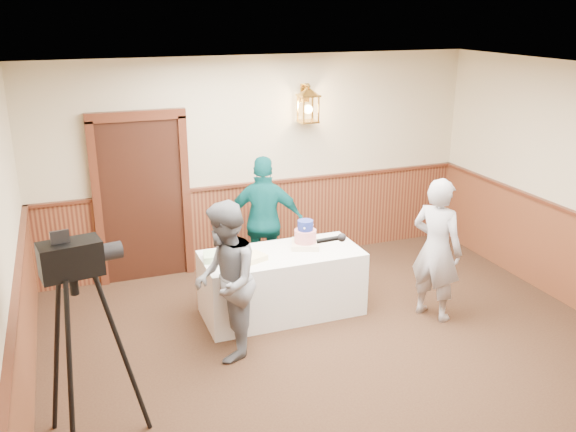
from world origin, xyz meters
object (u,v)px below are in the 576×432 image
display_table (282,283)px  baker (436,249)px  interviewer (225,281)px  tiered_cake (305,237)px  assistant_p (265,222)px  tv_camera_rig (84,361)px  sheet_cake_green (218,256)px  sheet_cake_yellow (252,258)px

display_table → baker: 1.78m
interviewer → tiered_cake: bearing=136.6°
display_table → assistant_p: assistant_p is taller
interviewer → tv_camera_rig: bearing=-40.2°
sheet_cake_green → tv_camera_rig: tv_camera_rig is taller
display_table → sheet_cake_yellow: sheet_cake_yellow is taller
interviewer → assistant_p: 1.74m
tiered_cake → interviewer: 1.34m
tv_camera_rig → baker: bearing=4.3°
interviewer → tv_camera_rig: 1.70m
sheet_cake_green → assistant_p: 1.12m
sheet_cake_yellow → baker: bearing=-16.4°
tiered_cake → tv_camera_rig: tv_camera_rig is taller
interviewer → tv_camera_rig: tv_camera_rig is taller
tiered_cake → baker: (1.27, -0.74, -0.06)m
assistant_p → tv_camera_rig: bearing=69.6°
display_table → tiered_cake: tiered_cake is taller
display_table → sheet_cake_yellow: 0.57m
sheet_cake_yellow → tv_camera_rig: bearing=-140.2°
interviewer → display_table: bearing=142.5°
assistant_p → sheet_cake_green: bearing=66.7°
assistant_p → tv_camera_rig: 3.36m
sheet_cake_green → tv_camera_rig: size_ratio=0.18×
tiered_cake → interviewer: (-1.14, -0.71, -0.07)m
baker → tv_camera_rig: size_ratio=0.92×
tiered_cake → sheet_cake_yellow: bearing=-166.8°
sheet_cake_yellow → baker: (1.97, -0.58, 0.04)m
sheet_cake_yellow → baker: 2.05m
display_table → tiered_cake: (0.31, 0.07, 0.50)m
sheet_cake_green → tiered_cake: bearing=0.4°
display_table → tv_camera_rig: size_ratio=1.01×
display_table → assistant_p: 0.96m
sheet_cake_green → baker: size_ratio=0.19×
assistant_p → display_table: bearing=106.9°
tv_camera_rig → interviewer: bearing=25.6°
display_table → tv_camera_rig: 2.77m
tiered_cake → tv_camera_rig: size_ratio=0.23×
interviewer → assistant_p: size_ratio=0.97×
sheet_cake_green → baker: (2.30, -0.74, 0.03)m
assistant_p → tv_camera_rig: (-2.29, -2.46, -0.03)m
sheet_cake_green → assistant_p: size_ratio=0.19×
display_table → tiered_cake: 0.59m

